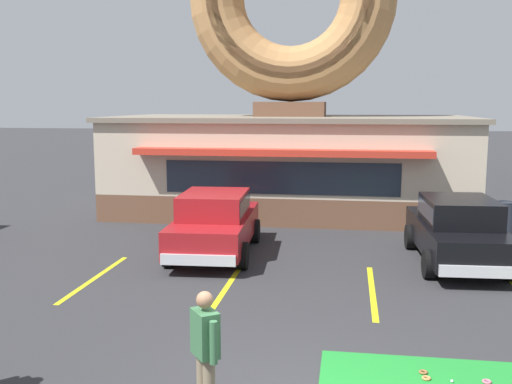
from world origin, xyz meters
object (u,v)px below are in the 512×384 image
object	(u,v)px
golf_ball	(452,381)
car_black	(458,228)
car_red	(215,220)
trash_bin	(506,218)
pedestrian_hooded_kid	(205,348)

from	to	relation	value
golf_ball	car_black	distance (m)	6.64
car_red	trash_bin	world-z (taller)	car_red
golf_ball	trash_bin	distance (m)	10.55
trash_bin	car_red	bearing A→B (deg)	-155.76
golf_ball	car_black	world-z (taller)	car_black
car_red	trash_bin	bearing A→B (deg)	24.24
car_red	trash_bin	distance (m)	8.68
pedestrian_hooded_kid	trash_bin	world-z (taller)	pedestrian_hooded_kid
car_red	pedestrian_hooded_kid	xyz separation A→B (m)	(1.65, -7.81, -0.00)
golf_ball	pedestrian_hooded_kid	xyz separation A→B (m)	(-3.13, -1.31, 0.82)
golf_ball	trash_bin	world-z (taller)	trash_bin
pedestrian_hooded_kid	car_black	bearing A→B (deg)	61.34
car_red	golf_ball	bearing A→B (deg)	-53.70
golf_ball	trash_bin	xyz separation A→B (m)	(3.12, 10.07, 0.45)
car_black	car_red	size ratio (longest dim) A/B	1.00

